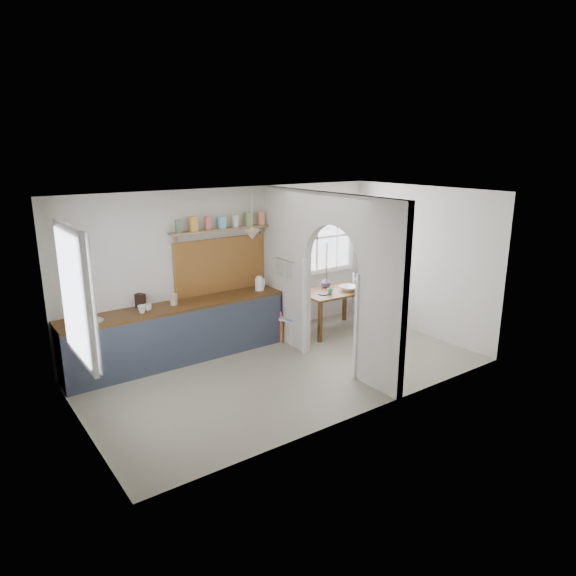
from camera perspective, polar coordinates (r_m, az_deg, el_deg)
floor at (r=7.76m, az=-0.16°, el=-9.13°), size 5.80×3.20×0.01m
ceiling at (r=7.09m, az=-0.17°, el=10.38°), size 5.80×3.20×0.01m
walls at (r=7.32m, az=-0.17°, el=0.18°), size 5.81×3.21×2.60m
partition at (r=7.74m, az=3.81°, el=2.14°), size 0.12×3.20×2.60m
kitchen_window at (r=6.08m, az=-22.76°, el=-0.74°), size 0.10×1.16×1.50m
nook_window at (r=9.53m, az=3.21°, el=5.55°), size 1.76×0.10×1.30m
counter at (r=8.15m, az=-12.17°, el=-4.79°), size 3.50×0.60×0.90m
sink at (r=7.61m, az=-21.26°, el=-3.52°), size 0.40×0.40×0.02m
backsplash at (r=8.50m, az=-7.48°, el=2.54°), size 1.65×0.03×0.90m
shelf at (r=8.31m, az=-7.35°, el=6.82°), size 1.75×0.20×0.21m
pendant_lamp at (r=8.21m, az=-4.00°, el=5.95°), size 0.26×0.26×0.16m
utensil_rail at (r=8.34m, az=-0.35°, el=3.12°), size 0.02×0.50×0.02m
dining_table at (r=9.29m, az=5.03°, el=-2.51°), size 1.24×0.86×0.75m
chair_left at (r=8.73m, az=0.29°, el=-3.20°), size 0.49×0.49×0.88m
chair_right at (r=9.94m, az=8.80°, el=-0.93°), size 0.45×0.45×0.92m
kettle at (r=8.60m, az=-3.19°, el=0.53°), size 0.24×0.22×0.24m
mug_a at (r=7.71m, az=-15.93°, el=-2.28°), size 0.16×0.16×0.11m
mug_b at (r=7.80m, az=-15.36°, el=-2.10°), size 0.13×0.13×0.10m
knife_block at (r=7.95m, az=-16.08°, el=-1.38°), size 0.15×0.17×0.22m
jar at (r=7.97m, az=-12.57°, el=-1.26°), size 0.11×0.11×0.18m
towel_magenta at (r=8.71m, az=-0.81°, el=-4.39°), size 0.02×0.03×0.55m
towel_orange at (r=8.70m, az=-0.72°, el=-4.59°), size 0.02×0.03×0.48m
bowl at (r=9.22m, az=6.79°, el=-0.02°), size 0.35×0.35×0.08m
table_cup at (r=8.96m, az=4.70°, el=-0.33°), size 0.11×0.11×0.10m
plate at (r=8.94m, az=3.95°, el=-0.64°), size 0.23×0.23×0.02m
vase at (r=9.37m, az=4.23°, el=0.65°), size 0.23×0.23×0.19m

